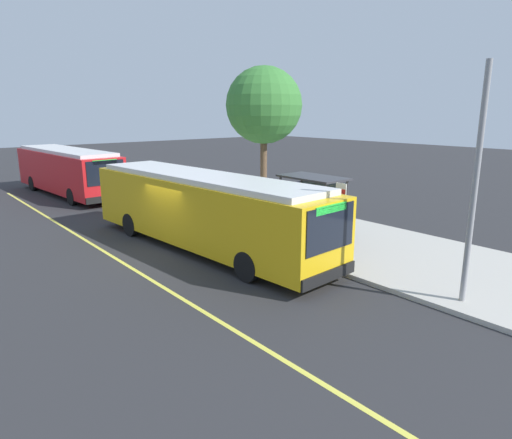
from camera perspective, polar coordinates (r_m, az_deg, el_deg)
ground_plane at (r=18.01m, az=-10.45°, el=-3.74°), size 120.00×120.00×0.00m
sidewalk_curb at (r=21.43m, az=3.63°, el=-0.53°), size 44.00×6.40×0.15m
lane_stripe_center at (r=17.11m, az=-16.89°, el=-5.03°), size 36.00×0.14×0.01m
transit_bus_main at (r=17.53m, az=-6.70°, el=1.40°), size 12.43×3.39×2.95m
transit_bus_second at (r=31.33m, az=-22.76°, el=5.80°), size 11.19×3.27×2.95m
bus_shelter at (r=19.39m, az=7.11°, el=3.46°), size 2.90×1.60×2.48m
waiting_bench at (r=19.61m, az=7.61°, el=-0.28°), size 1.60×0.48×0.95m
route_sign_post at (r=15.64m, az=10.63°, el=1.03°), size 0.44×0.08×2.80m
pedestrian_commuter at (r=17.14m, az=5.90°, el=-0.59°), size 0.24×0.40×1.69m
street_tree_near_shelter at (r=24.28m, az=1.00°, el=14.21°), size 4.00×4.00×7.44m
utility_pole at (r=13.16m, az=25.98°, el=3.72°), size 0.16×0.16×6.40m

